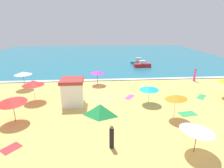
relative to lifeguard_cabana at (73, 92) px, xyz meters
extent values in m
plane|color=#EDBC60|center=(2.99, 1.77, -1.37)|extent=(60.00, 60.00, 0.00)
cube|color=teal|center=(2.99, 29.77, -1.32)|extent=(60.00, 44.00, 0.10)
cube|color=white|center=(2.99, 8.07, -1.26)|extent=(57.00, 0.70, 0.01)
cube|color=white|center=(0.00, 0.00, -0.18)|extent=(2.18, 2.24, 2.37)
cube|color=#A5332D|center=(0.00, 0.00, 1.16)|extent=(2.25, 2.32, 0.32)
cylinder|color=silver|center=(9.08, -3.71, -0.32)|extent=(0.05, 0.05, 2.11)
cone|color=orange|center=(9.08, -3.71, 0.62)|extent=(2.21, 2.19, 0.53)
cylinder|color=#4C3823|center=(2.48, 6.13, -0.43)|extent=(0.05, 0.05, 1.87)
cone|color=#B733C6|center=(2.48, 6.13, 0.39)|extent=(2.43, 2.42, 0.39)
cylinder|color=#4C3823|center=(8.64, -8.11, -0.45)|extent=(0.05, 0.05, 1.84)
cone|color=white|center=(8.64, -8.11, 0.35)|extent=(2.68, 2.67, 0.56)
cylinder|color=#4C3823|center=(-6.70, 5.24, -0.29)|extent=(0.05, 0.05, 2.15)
cone|color=white|center=(-6.70, 5.24, 0.65)|extent=(2.66, 2.67, 0.39)
cylinder|color=silver|center=(-4.15, 1.09, -0.25)|extent=(0.05, 0.05, 2.24)
cone|color=red|center=(-4.15, 1.09, 0.67)|extent=(2.95, 2.96, 0.52)
cylinder|color=#4C3823|center=(-4.41, -3.25, -0.32)|extent=(0.05, 0.05, 2.10)
cone|color=red|center=(-4.41, -3.25, 0.57)|extent=(2.47, 2.50, 0.58)
cylinder|color=silver|center=(7.70, -0.44, -0.46)|extent=(0.05, 0.05, 1.81)
cone|color=#19B7C6|center=(7.70, -0.44, 0.31)|extent=(2.80, 2.80, 0.44)
pyramid|color=green|center=(2.73, -2.80, -0.79)|extent=(2.59, 1.88, 1.16)
cube|color=white|center=(-1.90, 4.03, -1.01)|extent=(0.54, 0.54, 0.72)
sphere|color=#DBA884|center=(-1.90, 4.03, -0.55)|extent=(0.22, 0.22, 0.22)
cylinder|color=orange|center=(0.12, 3.63, -0.60)|extent=(0.47, 0.47, 1.54)
sphere|color=brown|center=(0.12, 3.63, 0.29)|extent=(0.26, 0.26, 0.26)
cylinder|color=#D84CA5|center=(16.33, 6.73, -0.54)|extent=(0.44, 0.44, 1.66)
sphere|color=brown|center=(16.33, 6.73, 0.39)|extent=(0.22, 0.22, 0.22)
cylinder|color=black|center=(3.40, -7.25, -0.67)|extent=(0.33, 0.33, 1.40)
sphere|color=brown|center=(3.40, -7.25, 0.15)|extent=(0.24, 0.24, 0.24)
cube|color=green|center=(10.69, -3.00, -1.36)|extent=(1.71, 1.19, 0.01)
cube|color=#D84CA5|center=(6.09, 1.42, -1.36)|extent=(1.40, 1.64, 0.01)
cube|color=red|center=(-3.26, -6.84, -1.36)|extent=(1.41, 1.46, 0.01)
cube|color=green|center=(14.20, 0.87, -1.36)|extent=(1.69, 1.78, 0.01)
cube|color=teal|center=(10.82, 18.79, -1.03)|extent=(3.21, 1.89, 0.49)
cube|color=silver|center=(10.82, 18.79, -0.40)|extent=(1.20, 0.88, 0.76)
cube|color=red|center=(10.90, 15.80, -0.94)|extent=(3.16, 1.48, 0.66)
cube|color=silver|center=(10.90, 15.80, -0.32)|extent=(1.13, 0.84, 0.58)
camera|label=1|loc=(2.64, -17.52, 6.48)|focal=29.42mm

